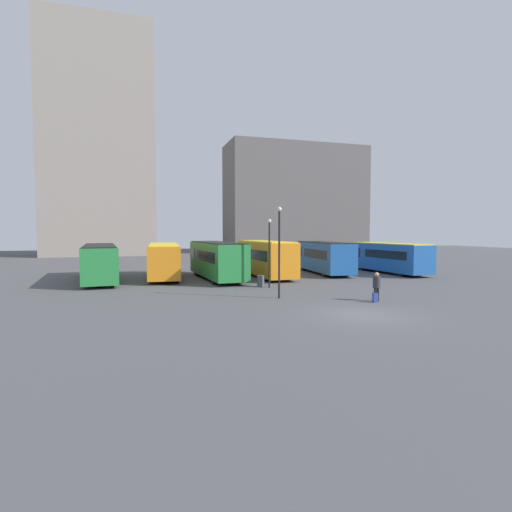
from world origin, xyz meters
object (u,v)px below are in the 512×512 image
object	(u,v)px
trash_bin	(261,281)
bus_4	(324,256)
lamp_post_1	(269,247)
suitcase	(375,297)
bus_2	(216,259)
traveler	(377,284)
lamp_post_0	(279,245)
bus_1	(164,260)
bus_3	(265,257)
bus_0	(100,261)
bus_5	(388,257)

from	to	relation	value
trash_bin	bus_4	bearing A→B (deg)	40.14
lamp_post_1	trash_bin	world-z (taller)	lamp_post_1
suitcase	trash_bin	distance (m)	9.19
bus_4	lamp_post_1	world-z (taller)	lamp_post_1
bus_4	trash_bin	xyz separation A→B (m)	(-8.83, -7.45, -1.24)
suitcase	lamp_post_1	xyz separation A→B (m)	(-3.88, 7.50, 2.69)
lamp_post_1	trash_bin	xyz separation A→B (m)	(-0.47, 0.60, -2.55)
bus_2	traveler	bearing A→B (deg)	-156.39
lamp_post_0	bus_1	bearing A→B (deg)	114.90
traveler	bus_3	bearing A→B (deg)	22.33
lamp_post_0	bus_0	bearing A→B (deg)	131.37
bus_4	trash_bin	world-z (taller)	bus_4
lamp_post_0	trash_bin	xyz separation A→B (m)	(0.46, 5.17, -2.86)
bus_1	trash_bin	distance (m)	10.13
bus_2	bus_4	bearing A→B (deg)	-84.61
bus_2	bus_0	bearing A→B (deg)	75.98
bus_4	bus_5	xyz separation A→B (m)	(6.28, -1.58, -0.06)
traveler	trash_bin	size ratio (longest dim) A/B	1.99
bus_1	bus_4	size ratio (longest dim) A/B	1.00
bus_3	traveler	distance (m)	14.15
bus_4	lamp_post_1	xyz separation A→B (m)	(-8.37, -8.05, 1.31)
bus_1	bus_5	world-z (taller)	bus_1
bus_0	traveler	bearing A→B (deg)	-137.28
traveler	bus_2	bearing A→B (deg)	40.14
suitcase	trash_bin	size ratio (longest dim) A/B	0.93
bus_0	bus_1	world-z (taller)	bus_1
bus_5	bus_3	bearing A→B (deg)	86.27
bus_2	traveler	distance (m)	15.13
suitcase	lamp_post_1	distance (m)	8.86
bus_2	bus_4	size ratio (longest dim) A/B	1.08
bus_3	traveler	world-z (taller)	bus_3
bus_3	lamp_post_0	world-z (taller)	lamp_post_0
traveler	lamp_post_0	xyz separation A→B (m)	(-5.15, 2.54, 2.28)
bus_1	trash_bin	xyz separation A→B (m)	(6.45, -7.72, -1.21)
bus_4	lamp_post_1	distance (m)	11.68
bus_4	trash_bin	bearing A→B (deg)	135.34
lamp_post_1	suitcase	bearing A→B (deg)	-62.67
bus_3	bus_5	xyz separation A→B (m)	(12.68, -0.36, -0.14)
bus_1	traveler	distance (m)	19.04
suitcase	bus_1	bearing A→B (deg)	47.46
bus_0	lamp_post_1	bearing A→B (deg)	-128.13
bus_0	traveler	size ratio (longest dim) A/B	6.84
bus_1	trash_bin	bearing A→B (deg)	-136.44
trash_bin	suitcase	bearing A→B (deg)	-61.80
suitcase	lamp_post_0	xyz separation A→B (m)	(-4.81, 2.93, 3.00)
bus_2	bus_3	distance (m)	4.63
bus_4	lamp_post_1	size ratio (longest dim) A/B	1.97
bus_1	traveler	xyz separation A→B (m)	(11.13, -15.43, -0.63)
bus_4	traveler	bearing A→B (deg)	169.91
bus_2	bus_3	xyz separation A→B (m)	(4.61, 0.48, 0.01)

